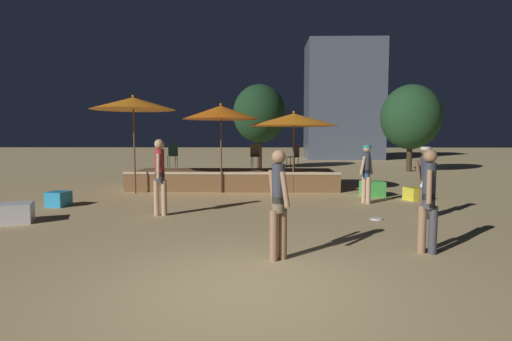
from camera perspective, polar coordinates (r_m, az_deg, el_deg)
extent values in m
plane|color=tan|center=(5.07, -1.98, -16.81)|extent=(120.00, 120.00, 0.00)
cube|color=brown|center=(14.60, -3.08, -1.25)|extent=(7.26, 2.64, 0.60)
cube|color=#CCB793|center=(13.30, -3.53, -0.38)|extent=(7.26, 0.12, 0.08)
cylinder|color=brown|center=(13.19, -5.00, 2.04)|extent=(0.05, 0.05, 2.43)
cone|color=orange|center=(13.20, -5.04, 8.27)|extent=(2.51, 2.51, 0.44)
sphere|color=orange|center=(13.22, -5.05, 9.39)|extent=(0.08, 0.08, 0.08)
cylinder|color=brown|center=(13.22, 5.36, 1.57)|extent=(0.05, 0.05, 2.20)
cone|color=orange|center=(13.21, 5.41, 7.23)|extent=(2.95, 2.95, 0.41)
sphere|color=orange|center=(13.22, 5.42, 8.29)|extent=(0.08, 0.08, 0.08)
cylinder|color=brown|center=(13.54, -16.97, 2.55)|extent=(0.05, 0.05, 2.72)
cone|color=orange|center=(13.57, -17.14, 9.13)|extent=(2.68, 2.68, 0.39)
sphere|color=orange|center=(13.59, -17.17, 10.13)|extent=(0.08, 0.08, 0.08)
cube|color=yellow|center=(12.59, 21.76, -3.11)|extent=(0.63, 0.63, 0.38)
cube|color=#2D9EDB|center=(11.94, -26.38, -3.66)|extent=(0.58, 0.58, 0.40)
cube|color=white|center=(10.15, -31.03, -5.21)|extent=(0.81, 0.81, 0.43)
cube|color=#4CC651|center=(13.03, 16.28, -2.50)|extent=(0.71, 0.71, 0.47)
cylinder|color=#997051|center=(6.99, 22.61, -7.77)|extent=(0.13, 0.13, 0.77)
cylinder|color=#3F3F47|center=(7.00, 23.96, -7.81)|extent=(0.13, 0.13, 0.77)
cylinder|color=#3F3F47|center=(6.91, 23.42, -4.02)|extent=(0.20, 0.20, 0.24)
cylinder|color=#333842|center=(6.87, 23.51, -1.42)|extent=(0.20, 0.20, 0.59)
cylinder|color=#997051|center=(6.72, 23.51, -2.16)|extent=(0.14, 0.20, 0.53)
cylinder|color=#997051|center=(7.04, 23.46, -1.85)|extent=(0.15, 0.23, 0.53)
sphere|color=#997051|center=(6.84, 23.62, 1.92)|extent=(0.21, 0.21, 0.21)
cylinder|color=#997051|center=(6.09, 2.57, -9.26)|extent=(0.13, 0.13, 0.77)
cylinder|color=#997051|center=(6.18, 3.84, -9.06)|extent=(0.13, 0.13, 0.77)
cylinder|color=#72664C|center=(6.03, 3.23, -4.86)|extent=(0.20, 0.20, 0.24)
cylinder|color=#333842|center=(5.99, 3.24, -1.88)|extent=(0.20, 0.20, 0.59)
cylinder|color=#997051|center=(5.87, 4.14, -2.72)|extent=(0.18, 0.22, 0.53)
cylinder|color=#997051|center=(6.13, 2.37, -2.38)|extent=(0.16, 0.19, 0.53)
sphere|color=#997051|center=(5.95, 3.26, 1.96)|extent=(0.21, 0.21, 0.21)
cylinder|color=tan|center=(9.68, -12.98, -3.85)|extent=(0.13, 0.13, 0.84)
cylinder|color=tan|center=(9.72, -14.01, -3.85)|extent=(0.13, 0.13, 0.84)
cylinder|color=#3F3F47|center=(9.64, -13.55, -0.92)|extent=(0.22, 0.22, 0.24)
cylinder|color=#B22D33|center=(9.61, -13.60, 1.10)|extent=(0.22, 0.22, 0.64)
cylinder|color=tan|center=(9.79, -13.41, 0.77)|extent=(0.09, 0.17, 0.58)
cylinder|color=tan|center=(9.44, -13.78, 0.62)|extent=(0.10, 0.19, 0.57)
sphere|color=tan|center=(9.59, -13.65, 3.69)|extent=(0.23, 0.23, 0.23)
cylinder|color=brown|center=(9.82, 23.09, -4.23)|extent=(0.13, 0.13, 0.76)
cylinder|color=brown|center=(9.96, 22.61, -4.10)|extent=(0.13, 0.13, 0.76)
cylinder|color=white|center=(9.83, 22.94, -1.53)|extent=(0.19, 0.19, 0.24)
cylinder|color=#333842|center=(9.80, 23.00, 0.27)|extent=(0.19, 0.19, 0.58)
cylinder|color=brown|center=(9.89, 23.78, -0.13)|extent=(0.20, 0.11, 0.52)
cylinder|color=brown|center=(9.73, 22.18, -0.15)|extent=(0.18, 0.11, 0.52)
sphere|color=brown|center=(9.78, 23.08, 2.57)|extent=(0.21, 0.21, 0.21)
cylinder|color=beige|center=(9.78, 23.09, 2.93)|extent=(0.23, 0.23, 0.07)
cylinder|color=tan|center=(11.60, 15.15, -2.67)|extent=(0.13, 0.13, 0.75)
cylinder|color=tan|center=(11.49, 15.75, -2.75)|extent=(0.13, 0.13, 0.75)
cylinder|color=#2D4C7F|center=(11.49, 15.50, -0.46)|extent=(0.19, 0.19, 0.24)
cylinder|color=#333842|center=(11.47, 15.54, 1.07)|extent=(0.19, 0.19, 0.58)
cylinder|color=tan|center=(11.35, 15.01, 0.68)|extent=(0.21, 0.19, 0.51)
cylinder|color=tan|center=(11.60, 16.03, 0.75)|extent=(0.19, 0.17, 0.52)
sphere|color=tan|center=(11.45, 15.58, 3.02)|extent=(0.20, 0.20, 0.20)
cylinder|color=teal|center=(11.45, 15.59, 3.32)|extent=(0.22, 0.22, 0.07)
cylinder|color=#47474C|center=(14.34, -0.44, 1.08)|extent=(0.02, 0.02, 0.45)
cylinder|color=#47474C|center=(14.41, 0.72, 1.10)|extent=(0.02, 0.02, 0.45)
cylinder|color=#47474C|center=(14.64, -0.69, 1.16)|extent=(0.02, 0.02, 0.45)
cylinder|color=#47474C|center=(14.70, 0.45, 1.18)|extent=(0.02, 0.02, 0.45)
cylinder|color=#47474C|center=(14.51, 0.01, 2.02)|extent=(0.40, 0.40, 0.02)
cube|color=#47474C|center=(14.67, -0.14, 2.93)|extent=(0.36, 0.12, 0.45)
cylinder|color=#2D3338|center=(14.34, 4.43, 1.06)|extent=(0.02, 0.02, 0.45)
cylinder|color=#2D3338|center=(14.07, 4.95, 0.99)|extent=(0.02, 0.02, 0.45)
cylinder|color=#2D3338|center=(14.47, 5.50, 1.09)|extent=(0.02, 0.02, 0.45)
cylinder|color=#2D3338|center=(14.20, 6.04, 1.01)|extent=(0.02, 0.02, 0.45)
cylinder|color=#2D3338|center=(14.26, 5.24, 1.94)|extent=(0.40, 0.40, 0.02)
cube|color=#2D3338|center=(14.32, 5.86, 2.85)|extent=(0.16, 0.34, 0.45)
cylinder|color=#1E4C47|center=(15.54, -11.45, 1.28)|extent=(0.02, 0.02, 0.45)
cylinder|color=#1E4C47|center=(15.48, -12.53, 1.25)|extent=(0.02, 0.02, 0.45)
cylinder|color=#1E4C47|center=(15.25, -11.20, 1.22)|extent=(0.02, 0.02, 0.45)
cylinder|color=#1E4C47|center=(15.18, -12.31, 1.18)|extent=(0.02, 0.02, 0.45)
cylinder|color=#1E4C47|center=(15.35, -11.89, 2.07)|extent=(0.40, 0.40, 0.02)
cube|color=#1E4C47|center=(15.17, -11.77, 2.89)|extent=(0.34, 0.18, 0.45)
cylinder|color=white|center=(9.45, 16.83, -6.62)|extent=(0.27, 0.27, 0.03)
cylinder|color=#3D2B1C|center=(22.57, 21.05, 1.75)|extent=(0.28, 0.28, 1.49)
ellipsoid|color=#1E4223|center=(22.57, 21.22, 7.14)|extent=(3.07, 3.07, 3.38)
cylinder|color=#3D2B1C|center=(22.63, 0.49, 2.48)|extent=(0.28, 0.28, 1.80)
ellipsoid|color=#19381E|center=(22.64, 0.49, 8.14)|extent=(2.96, 2.96, 3.26)
cube|color=#4C5666|center=(33.70, 12.33, 9.65)|extent=(5.98, 4.13, 9.39)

